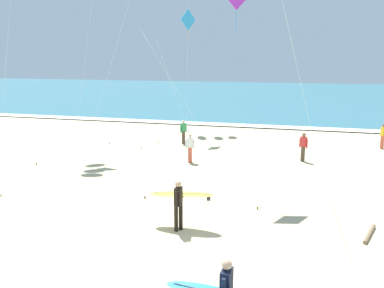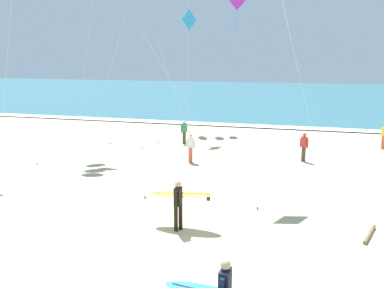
{
  "view_description": "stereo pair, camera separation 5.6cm",
  "coord_description": "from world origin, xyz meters",
  "px_view_note": "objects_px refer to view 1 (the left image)",
  "views": [
    {
      "loc": [
        3.53,
        -8.82,
        5.56
      ],
      "look_at": [
        -0.18,
        4.74,
        2.48
      ],
      "focal_mm": 36.77,
      "sensor_mm": 36.0,
      "label": 1
    },
    {
      "loc": [
        3.59,
        -8.81,
        5.56
      ],
      "look_at": [
        -0.18,
        4.74,
        2.48
      ],
      "focal_mm": 36.77,
      "sensor_mm": 36.0,
      "label": 2
    }
  ],
  "objects_px": {
    "kite_diamond_cobalt_near": "(187,23)",
    "bystander_green_top": "(183,132)",
    "surfer_lead": "(180,198)",
    "driftwood_log": "(370,234)",
    "bystander_yellow_top": "(383,136)",
    "bystander_red_top": "(303,147)",
    "bystander_white_top": "(190,148)"
  },
  "relations": [
    {
      "from": "surfer_lead",
      "to": "kite_diamond_cobalt_near",
      "type": "distance_m",
      "value": 16.97
    },
    {
      "from": "surfer_lead",
      "to": "kite_diamond_cobalt_near",
      "type": "relative_size",
      "value": 0.25
    },
    {
      "from": "surfer_lead",
      "to": "bystander_green_top",
      "type": "relative_size",
      "value": 1.4
    },
    {
      "from": "surfer_lead",
      "to": "bystander_red_top",
      "type": "bearing_deg",
      "value": 68.53
    },
    {
      "from": "kite_diamond_cobalt_near",
      "to": "bystander_green_top",
      "type": "relative_size",
      "value": 5.54
    },
    {
      "from": "kite_diamond_cobalt_near",
      "to": "bystander_green_top",
      "type": "height_order",
      "value": "kite_diamond_cobalt_near"
    },
    {
      "from": "bystander_green_top",
      "to": "driftwood_log",
      "type": "xyz_separation_m",
      "value": [
        9.67,
        -11.65,
        -0.75
      ]
    },
    {
      "from": "kite_diamond_cobalt_near",
      "to": "bystander_red_top",
      "type": "relative_size",
      "value": 5.54
    },
    {
      "from": "kite_diamond_cobalt_near",
      "to": "bystander_yellow_top",
      "type": "relative_size",
      "value": 5.54
    },
    {
      "from": "bystander_green_top",
      "to": "driftwood_log",
      "type": "relative_size",
      "value": 1.07
    },
    {
      "from": "bystander_green_top",
      "to": "bystander_white_top",
      "type": "xyz_separation_m",
      "value": [
        1.69,
        -4.45,
        0.0
      ]
    },
    {
      "from": "bystander_yellow_top",
      "to": "driftwood_log",
      "type": "height_order",
      "value": "bystander_yellow_top"
    },
    {
      "from": "bystander_red_top",
      "to": "driftwood_log",
      "type": "bearing_deg",
      "value": -77.16
    },
    {
      "from": "kite_diamond_cobalt_near",
      "to": "driftwood_log",
      "type": "height_order",
      "value": "kite_diamond_cobalt_near"
    },
    {
      "from": "bystander_red_top",
      "to": "bystander_white_top",
      "type": "relative_size",
      "value": 1.0
    },
    {
      "from": "kite_diamond_cobalt_near",
      "to": "bystander_yellow_top",
      "type": "xyz_separation_m",
      "value": [
        12.77,
        -0.45,
        -7.08
      ]
    },
    {
      "from": "bystander_red_top",
      "to": "driftwood_log",
      "type": "relative_size",
      "value": 1.07
    },
    {
      "from": "bystander_green_top",
      "to": "bystander_white_top",
      "type": "height_order",
      "value": "same"
    },
    {
      "from": "surfer_lead",
      "to": "kite_diamond_cobalt_near",
      "type": "height_order",
      "value": "kite_diamond_cobalt_near"
    },
    {
      "from": "bystander_yellow_top",
      "to": "bystander_red_top",
      "type": "bearing_deg",
      "value": -136.99
    },
    {
      "from": "bystander_yellow_top",
      "to": "driftwood_log",
      "type": "xyz_separation_m",
      "value": [
        -2.73,
        -13.52,
        -0.75
      ]
    },
    {
      "from": "bystander_yellow_top",
      "to": "kite_diamond_cobalt_near",
      "type": "bearing_deg",
      "value": 177.99
    },
    {
      "from": "bystander_yellow_top",
      "to": "bystander_red_top",
      "type": "xyz_separation_m",
      "value": [
        -4.79,
        -4.47,
        0.0
      ]
    },
    {
      "from": "kite_diamond_cobalt_near",
      "to": "surfer_lead",
      "type": "bearing_deg",
      "value": -75.03
    },
    {
      "from": "kite_diamond_cobalt_near",
      "to": "bystander_yellow_top",
      "type": "distance_m",
      "value": 14.61
    },
    {
      "from": "surfer_lead",
      "to": "bystander_white_top",
      "type": "bearing_deg",
      "value": 103.34
    },
    {
      "from": "bystander_yellow_top",
      "to": "bystander_red_top",
      "type": "relative_size",
      "value": 1.0
    },
    {
      "from": "bystander_yellow_top",
      "to": "bystander_white_top",
      "type": "relative_size",
      "value": 1.0
    },
    {
      "from": "bystander_white_top",
      "to": "driftwood_log",
      "type": "distance_m",
      "value": 10.77
    },
    {
      "from": "driftwood_log",
      "to": "bystander_white_top",
      "type": "bearing_deg",
      "value": 137.96
    },
    {
      "from": "kite_diamond_cobalt_near",
      "to": "bystander_white_top",
      "type": "distance_m",
      "value": 10.01
    },
    {
      "from": "surfer_lead",
      "to": "bystander_green_top",
      "type": "bearing_deg",
      "value": 106.02
    }
  ]
}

